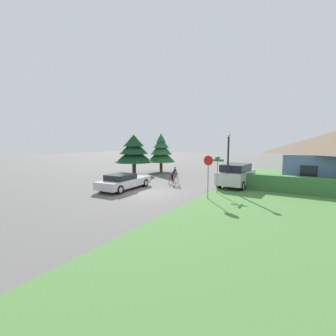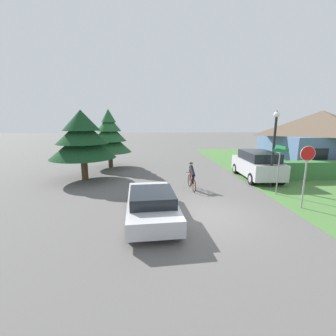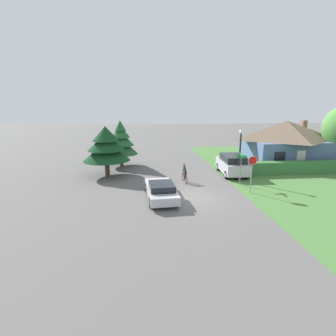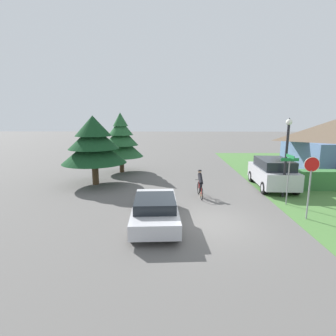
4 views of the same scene
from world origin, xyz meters
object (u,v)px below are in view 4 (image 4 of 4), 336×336
(conifer_tall_far, at_px, (121,140))
(street_lamp, at_px, (287,148))
(sedan_left_lane, at_px, (155,209))
(conifer_tall_near, at_px, (94,143))
(cyclist, at_px, (200,184))
(street_name_sign, at_px, (289,170))
(parked_suv_right, at_px, (273,173))
(stop_sign, at_px, (311,176))

(conifer_tall_far, bearing_deg, street_lamp, -32.74)
(sedan_left_lane, height_order, conifer_tall_near, conifer_tall_near)
(cyclist, bearing_deg, street_name_sign, -109.79)
(sedan_left_lane, bearing_deg, conifer_tall_near, 30.88)
(sedan_left_lane, distance_m, parked_suv_right, 9.18)
(sedan_left_lane, relative_size, stop_sign, 1.72)
(street_name_sign, height_order, conifer_tall_far, conifer_tall_far)
(stop_sign, relative_size, street_name_sign, 1.08)
(parked_suv_right, bearing_deg, conifer_tall_far, 68.91)
(conifer_tall_near, bearing_deg, sedan_left_lane, -55.66)
(street_lamp, height_order, conifer_tall_far, conifer_tall_far)
(parked_suv_right, relative_size, street_name_sign, 1.76)
(stop_sign, relative_size, conifer_tall_far, 0.58)
(conifer_tall_near, bearing_deg, cyclist, -22.16)
(cyclist, bearing_deg, sedan_left_lane, 144.96)
(sedan_left_lane, height_order, parked_suv_right, parked_suv_right)
(parked_suv_right, bearing_deg, stop_sign, 178.35)
(street_lamp, relative_size, conifer_tall_near, 0.97)
(street_name_sign, relative_size, conifer_tall_near, 0.57)
(stop_sign, bearing_deg, cyclist, -33.38)
(cyclist, bearing_deg, stop_sign, -129.67)
(sedan_left_lane, distance_m, conifer_tall_far, 11.18)
(conifer_tall_far, bearing_deg, conifer_tall_near, -104.43)
(sedan_left_lane, height_order, cyclist, cyclist)
(street_name_sign, relative_size, conifer_tall_far, 0.54)
(stop_sign, xyz_separation_m, street_name_sign, (-0.07, 1.95, -0.13))
(cyclist, bearing_deg, parked_suv_right, -70.33)
(cyclist, relative_size, street_name_sign, 0.70)
(street_name_sign, distance_m, conifer_tall_far, 12.85)
(street_name_sign, bearing_deg, stop_sign, -88.01)
(stop_sign, bearing_deg, sedan_left_lane, 7.35)
(parked_suv_right, height_order, street_name_sign, street_name_sign)
(sedan_left_lane, xyz_separation_m, street_lamp, (6.99, 3.77, 2.16))
(conifer_tall_far, bearing_deg, cyclist, -49.56)
(conifer_tall_near, bearing_deg, conifer_tall_far, 75.57)
(cyclist, bearing_deg, conifer_tall_near, 64.40)
(sedan_left_lane, bearing_deg, street_name_sign, -72.96)
(cyclist, height_order, street_name_sign, street_name_sign)
(parked_suv_right, distance_m, stop_sign, 5.37)
(cyclist, xyz_separation_m, stop_sign, (4.39, -3.22, 1.21))
(sedan_left_lane, bearing_deg, street_lamp, -65.12)
(parked_suv_right, relative_size, conifer_tall_far, 0.95)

